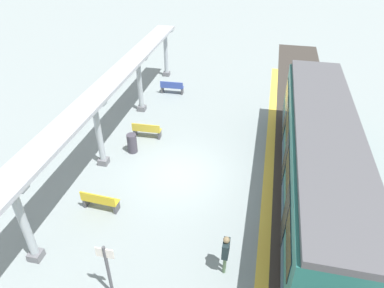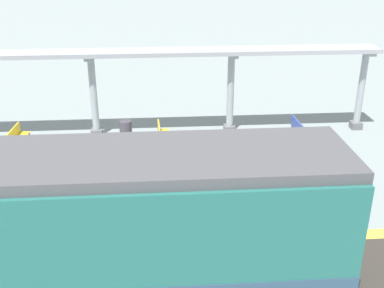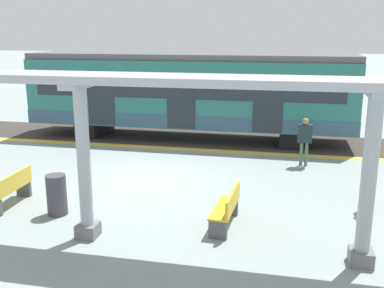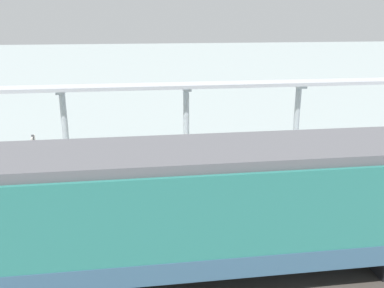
{
  "view_description": "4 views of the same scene",
  "coord_description": "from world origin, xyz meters",
  "px_view_note": "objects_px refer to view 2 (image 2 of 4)",
  "views": [
    {
      "loc": [
        -3.25,
        12.14,
        10.11
      ],
      "look_at": [
        -0.34,
        -1.04,
        1.05
      ],
      "focal_mm": 32.79,
      "sensor_mm": 36.0,
      "label": 1
    },
    {
      "loc": [
        -14.48,
        -2.54,
        7.44
      ],
      "look_at": [
        -1.08,
        -3.57,
        1.6
      ],
      "focal_mm": 44.27,
      "sensor_mm": 36.0,
      "label": 2
    },
    {
      "loc": [
        11.97,
        4.07,
        4.29
      ],
      "look_at": [
        0.66,
        1.61,
        1.4
      ],
      "focal_mm": 41.84,
      "sensor_mm": 36.0,
      "label": 3
    },
    {
      "loc": [
        -15.2,
        2.43,
        6.52
      ],
      "look_at": [
        0.76,
        0.14,
        1.52
      ],
      "focal_mm": 38.88,
      "sensor_mm": 36.0,
      "label": 4
    }
  ],
  "objects_px": {
    "canopy_pillar_third": "(94,96)",
    "bench_extra_slot": "(17,139)",
    "train_near_carriage": "(38,228)",
    "trash_bin": "(126,133)",
    "bench_far_end": "(162,136)",
    "bench_near_end": "(300,131)",
    "canopy_pillar_nearest": "(361,90)",
    "canopy_pillar_second": "(230,93)"
  },
  "relations": [
    {
      "from": "canopy_pillar_third",
      "to": "bench_extra_slot",
      "type": "relative_size",
      "value": 2.2
    },
    {
      "from": "train_near_carriage",
      "to": "canopy_pillar_third",
      "type": "height_order",
      "value": "train_near_carriage"
    },
    {
      "from": "bench_extra_slot",
      "to": "trash_bin",
      "type": "distance_m",
      "value": 4.12
    },
    {
      "from": "train_near_carriage",
      "to": "bench_far_end",
      "type": "xyz_separation_m",
      "value": [
        8.26,
        -2.75,
        -1.39
      ]
    },
    {
      "from": "canopy_pillar_third",
      "to": "bench_near_end",
      "type": "distance_m",
      "value": 8.32
    },
    {
      "from": "bench_near_end",
      "to": "trash_bin",
      "type": "relative_size",
      "value": 1.52
    },
    {
      "from": "train_near_carriage",
      "to": "canopy_pillar_third",
      "type": "relative_size",
      "value": 3.92
    },
    {
      "from": "canopy_pillar_nearest",
      "to": "trash_bin",
      "type": "height_order",
      "value": "canopy_pillar_nearest"
    },
    {
      "from": "bench_extra_slot",
      "to": "canopy_pillar_second",
      "type": "bearing_deg",
      "value": -82.03
    },
    {
      "from": "train_near_carriage",
      "to": "bench_near_end",
      "type": "relative_size",
      "value": 8.67
    },
    {
      "from": "canopy_pillar_second",
      "to": "bench_near_end",
      "type": "bearing_deg",
      "value": -113.77
    },
    {
      "from": "canopy_pillar_nearest",
      "to": "trash_bin",
      "type": "xyz_separation_m",
      "value": [
        -1.0,
        9.68,
        -1.2
      ]
    },
    {
      "from": "train_near_carriage",
      "to": "bench_near_end",
      "type": "xyz_separation_m",
      "value": [
        8.37,
        -8.22,
        -1.39
      ]
    },
    {
      "from": "train_near_carriage",
      "to": "trash_bin",
      "type": "distance_m",
      "value": 8.75
    },
    {
      "from": "canopy_pillar_nearest",
      "to": "canopy_pillar_second",
      "type": "height_order",
      "value": "same"
    },
    {
      "from": "canopy_pillar_second",
      "to": "bench_far_end",
      "type": "relative_size",
      "value": 2.21
    },
    {
      "from": "canopy_pillar_second",
      "to": "canopy_pillar_third",
      "type": "xyz_separation_m",
      "value": [
        0.0,
        5.48,
        0.0
      ]
    },
    {
      "from": "canopy_pillar_nearest",
      "to": "canopy_pillar_second",
      "type": "distance_m",
      "value": 5.45
    },
    {
      "from": "bench_near_end",
      "to": "bench_extra_slot",
      "type": "distance_m",
      "value": 11.0
    },
    {
      "from": "bench_extra_slot",
      "to": "trash_bin",
      "type": "height_order",
      "value": "trash_bin"
    },
    {
      "from": "canopy_pillar_third",
      "to": "canopy_pillar_nearest",
      "type": "bearing_deg",
      "value": -90.0
    },
    {
      "from": "canopy_pillar_nearest",
      "to": "canopy_pillar_third",
      "type": "xyz_separation_m",
      "value": [
        0.0,
        10.93,
        0.0
      ]
    },
    {
      "from": "bench_near_end",
      "to": "canopy_pillar_nearest",
      "type": "bearing_deg",
      "value": -67.32
    },
    {
      "from": "bench_far_end",
      "to": "trash_bin",
      "type": "height_order",
      "value": "trash_bin"
    },
    {
      "from": "bench_far_end",
      "to": "canopy_pillar_nearest",
      "type": "bearing_deg",
      "value": -81.25
    },
    {
      "from": "bench_far_end",
      "to": "trash_bin",
      "type": "xyz_separation_m",
      "value": [
        0.28,
        1.41,
        0.05
      ]
    },
    {
      "from": "canopy_pillar_third",
      "to": "bench_near_end",
      "type": "height_order",
      "value": "canopy_pillar_third"
    },
    {
      "from": "bench_near_end",
      "to": "bench_extra_slot",
      "type": "height_order",
      "value": "same"
    },
    {
      "from": "train_near_carriage",
      "to": "trash_bin",
      "type": "relative_size",
      "value": 13.22
    },
    {
      "from": "canopy_pillar_second",
      "to": "bench_near_end",
      "type": "xyz_separation_m",
      "value": [
        -1.17,
        -2.65,
        -1.26
      ]
    },
    {
      "from": "canopy_pillar_second",
      "to": "bench_extra_slot",
      "type": "xyz_separation_m",
      "value": [
        -1.17,
        8.35,
        -1.26
      ]
    },
    {
      "from": "bench_far_end",
      "to": "bench_extra_slot",
      "type": "bearing_deg",
      "value": 88.93
    },
    {
      "from": "bench_extra_slot",
      "to": "canopy_pillar_third",
      "type": "bearing_deg",
      "value": -67.79
    },
    {
      "from": "canopy_pillar_nearest",
      "to": "bench_extra_slot",
      "type": "bearing_deg",
      "value": 94.84
    },
    {
      "from": "train_near_carriage",
      "to": "trash_bin",
      "type": "height_order",
      "value": "train_near_carriage"
    },
    {
      "from": "train_near_carriage",
      "to": "bench_extra_slot",
      "type": "height_order",
      "value": "train_near_carriage"
    },
    {
      "from": "train_near_carriage",
      "to": "bench_near_end",
      "type": "distance_m",
      "value": 11.81
    },
    {
      "from": "train_near_carriage",
      "to": "trash_bin",
      "type": "bearing_deg",
      "value": -8.9
    },
    {
      "from": "canopy_pillar_second",
      "to": "train_near_carriage",
      "type": "bearing_deg",
      "value": 149.74
    },
    {
      "from": "canopy_pillar_second",
      "to": "bench_extra_slot",
      "type": "height_order",
      "value": "canopy_pillar_second"
    },
    {
      "from": "bench_near_end",
      "to": "bench_extra_slot",
      "type": "xyz_separation_m",
      "value": [
        -0.0,
        11.0,
        0.0
      ]
    },
    {
      "from": "canopy_pillar_second",
      "to": "trash_bin",
      "type": "bearing_deg",
      "value": 103.25
    }
  ]
}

